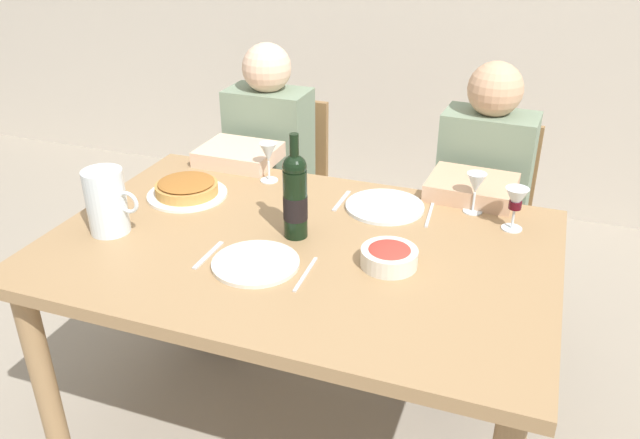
{
  "coord_description": "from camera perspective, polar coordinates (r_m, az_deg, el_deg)",
  "views": [
    {
      "loc": [
        0.63,
        -1.54,
        1.7
      ],
      "look_at": [
        0.08,
        -0.04,
        0.87
      ],
      "focal_mm": 35.97,
      "sensor_mm": 36.0,
      "label": 1
    }
  ],
  "objects": [
    {
      "name": "dinner_plate_right_setting",
      "position": [
        2.13,
        5.78,
        1.16
      ],
      "size": [
        0.26,
        0.26,
        0.01
      ],
      "primitive_type": "cylinder",
      "color": "silver",
      "rests_on": "dining_table"
    },
    {
      "name": "wine_glass_right_diner",
      "position": [
        2.11,
        13.69,
        3.0
      ],
      "size": [
        0.06,
        0.06,
        0.14
      ],
      "color": "silver",
      "rests_on": "dining_table"
    },
    {
      "name": "wine_glass_centre",
      "position": [
        2.03,
        17.02,
        1.59
      ],
      "size": [
        0.07,
        0.07,
        0.14
      ],
      "color": "silver",
      "rests_on": "dining_table"
    },
    {
      "name": "chair_right",
      "position": [
        2.74,
        14.27,
        0.39
      ],
      "size": [
        0.42,
        0.42,
        0.87
      ],
      "rotation": [
        0.0,
        0.0,
        3.09
      ],
      "color": "olive",
      "rests_on": "ground"
    },
    {
      "name": "salad_bowl",
      "position": [
        1.79,
        6.18,
        -3.22
      ],
      "size": [
        0.16,
        0.16,
        0.06
      ],
      "color": "silver",
      "rests_on": "dining_table"
    },
    {
      "name": "dinner_plate_left_setting",
      "position": [
        1.81,
        -5.74,
        -3.89
      ],
      "size": [
        0.25,
        0.25,
        0.01
      ],
      "primitive_type": "cylinder",
      "color": "silver",
      "rests_on": "dining_table"
    },
    {
      "name": "knife_left_setting",
      "position": [
        1.76,
        -1.29,
        -4.87
      ],
      "size": [
        0.02,
        0.18,
        0.0
      ],
      "primitive_type": "cube",
      "rotation": [
        0.0,
        0.0,
        1.6
      ],
      "color": "silver",
      "rests_on": "dining_table"
    },
    {
      "name": "diner_left",
      "position": [
        2.7,
        -5.43,
        3.54
      ],
      "size": [
        0.34,
        0.5,
        1.16
      ],
      "rotation": [
        0.0,
        0.0,
        3.13
      ],
      "color": "gray",
      "rests_on": "ground"
    },
    {
      "name": "chair_left",
      "position": [
        2.94,
        -3.37,
        3.15
      ],
      "size": [
        0.4,
        0.4,
        0.87
      ],
      "rotation": [
        0.0,
        0.0,
        3.13
      ],
      "color": "olive",
      "rests_on": "ground"
    },
    {
      "name": "dining_table",
      "position": [
        1.96,
        -1.89,
        -4.45
      ],
      "size": [
        1.5,
        1.0,
        0.76
      ],
      "color": "#9E7A51",
      "rests_on": "ground"
    },
    {
      "name": "wine_bottle",
      "position": [
        1.89,
        -2.23,
        2.12
      ],
      "size": [
        0.07,
        0.07,
        0.33
      ],
      "color": "black",
      "rests_on": "dining_table"
    },
    {
      "name": "diner_right",
      "position": [
        2.48,
        13.66,
        0.58
      ],
      "size": [
        0.35,
        0.52,
        1.16
      ],
      "rotation": [
        0.0,
        0.0,
        3.09
      ],
      "color": "gray",
      "rests_on": "ground"
    },
    {
      "name": "fork_left_setting",
      "position": [
        1.87,
        -9.9,
        -3.13
      ],
      "size": [
        0.02,
        0.16,
        0.0
      ],
      "primitive_type": "cube",
      "rotation": [
        0.0,
        0.0,
        1.56
      ],
      "color": "silver",
      "rests_on": "dining_table"
    },
    {
      "name": "knife_right_setting",
      "position": [
        2.1,
        9.73,
        0.45
      ],
      "size": [
        0.02,
        0.18,
        0.0
      ],
      "primitive_type": "cube",
      "rotation": [
        0.0,
        0.0,
        1.65
      ],
      "color": "silver",
      "rests_on": "dining_table"
    },
    {
      "name": "spoon_right_setting",
      "position": [
        2.16,
        1.94,
        1.68
      ],
      "size": [
        0.02,
        0.16,
        0.0
      ],
      "primitive_type": "cube",
      "rotation": [
        0.0,
        0.0,
        1.56
      ],
      "color": "silver",
      "rests_on": "dining_table"
    },
    {
      "name": "wine_glass_left_diner",
      "position": [
        2.29,
        -4.63,
        5.8
      ],
      "size": [
        0.06,
        0.06,
        0.14
      ],
      "color": "silver",
      "rests_on": "dining_table"
    },
    {
      "name": "ground_plane",
      "position": [
        2.38,
        -1.64,
        -18.26
      ],
      "size": [
        8.0,
        8.0,
        0.0
      ],
      "primitive_type": "plane",
      "color": "gray"
    },
    {
      "name": "baked_tart",
      "position": [
        2.24,
        -11.77,
        2.72
      ],
      "size": [
        0.27,
        0.27,
        0.06
      ],
      "color": "white",
      "rests_on": "dining_table"
    },
    {
      "name": "water_pitcher",
      "position": [
        2.04,
        -18.4,
        1.22
      ],
      "size": [
        0.17,
        0.12,
        0.2
      ],
      "color": "silver",
      "rests_on": "dining_table"
    }
  ]
}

